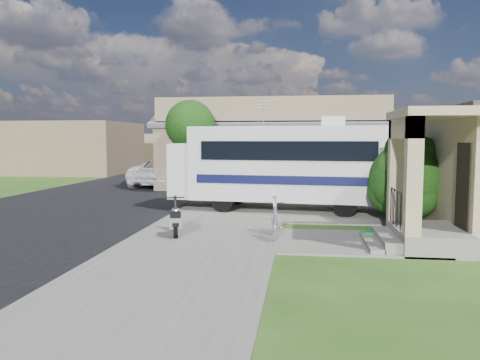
# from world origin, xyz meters

# --- Properties ---
(ground) EXTENTS (120.00, 120.00, 0.00)m
(ground) POSITION_xyz_m (0.00, 0.00, 0.00)
(ground) COLOR #244613
(street_slab) EXTENTS (9.00, 80.00, 0.02)m
(street_slab) POSITION_xyz_m (-7.50, 10.00, 0.01)
(street_slab) COLOR black
(street_slab) RESTS_ON ground
(sidewalk_slab) EXTENTS (4.00, 80.00, 0.06)m
(sidewalk_slab) POSITION_xyz_m (-1.00, 10.00, 0.03)
(sidewalk_slab) COLOR #605E56
(sidewalk_slab) RESTS_ON ground
(driveway_slab) EXTENTS (7.00, 6.00, 0.05)m
(driveway_slab) POSITION_xyz_m (1.50, 4.50, 0.03)
(driveway_slab) COLOR #605E56
(driveway_slab) RESTS_ON ground
(walk_slab) EXTENTS (4.00, 3.00, 0.05)m
(walk_slab) POSITION_xyz_m (3.00, -1.00, 0.03)
(walk_slab) COLOR #605E56
(walk_slab) RESTS_ON ground
(warehouse) EXTENTS (12.50, 8.40, 5.04)m
(warehouse) POSITION_xyz_m (0.00, 13.97, 1.99)
(warehouse) COLOR #79654B
(warehouse) RESTS_ON ground
(distant_bldg_far) EXTENTS (10.00, 8.00, 4.00)m
(distant_bldg_far) POSITION_xyz_m (-17.00, 22.00, 2.00)
(distant_bldg_far) COLOR brown
(distant_bldg_far) RESTS_ON ground
(distant_bldg_near) EXTENTS (8.00, 7.00, 3.20)m
(distant_bldg_near) POSITION_xyz_m (-15.00, 34.00, 1.60)
(distant_bldg_near) COLOR #79654B
(distant_bldg_near) RESTS_ON ground
(street_tree_a) EXTENTS (2.44, 2.40, 4.58)m
(street_tree_a) POSITION_xyz_m (-3.70, 9.05, 3.25)
(street_tree_a) COLOR black
(street_tree_a) RESTS_ON ground
(street_tree_b) EXTENTS (2.44, 2.40, 4.73)m
(street_tree_b) POSITION_xyz_m (-3.70, 19.05, 3.39)
(street_tree_b) COLOR black
(street_tree_b) RESTS_ON ground
(street_tree_c) EXTENTS (2.44, 2.40, 4.42)m
(street_tree_c) POSITION_xyz_m (-3.70, 28.05, 3.10)
(street_tree_c) COLOR black
(street_tree_c) RESTS_ON ground
(motorhome) EXTENTS (8.26, 3.31, 4.13)m
(motorhome) POSITION_xyz_m (0.86, 4.29, 1.77)
(motorhome) COLOR #BBBBB7
(motorhome) RESTS_ON ground
(shrub) EXTENTS (2.45, 2.34, 3.00)m
(shrub) POSITION_xyz_m (4.82, 1.66, 1.54)
(shrub) COLOR black
(shrub) RESTS_ON ground
(scooter) EXTENTS (0.71, 1.51, 1.01)m
(scooter) POSITION_xyz_m (-1.84, -0.87, 0.45)
(scooter) COLOR black
(scooter) RESTS_ON ground
(bicycle) EXTENTS (0.60, 1.79, 1.06)m
(bicycle) POSITION_xyz_m (0.88, -0.71, 0.53)
(bicycle) COLOR #B5B4BD
(bicycle) RESTS_ON ground
(pickup_truck) EXTENTS (3.47, 6.08, 1.60)m
(pickup_truck) POSITION_xyz_m (-6.04, 12.83, 0.80)
(pickup_truck) COLOR white
(pickup_truck) RESTS_ON ground
(van) EXTENTS (2.47, 5.83, 1.68)m
(van) POSITION_xyz_m (-6.21, 19.85, 0.84)
(van) COLOR white
(van) RESTS_ON ground
(garden_hose) EXTENTS (0.42, 0.42, 0.19)m
(garden_hose) POSITION_xyz_m (3.38, -0.47, 0.09)
(garden_hose) COLOR #146829
(garden_hose) RESTS_ON ground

